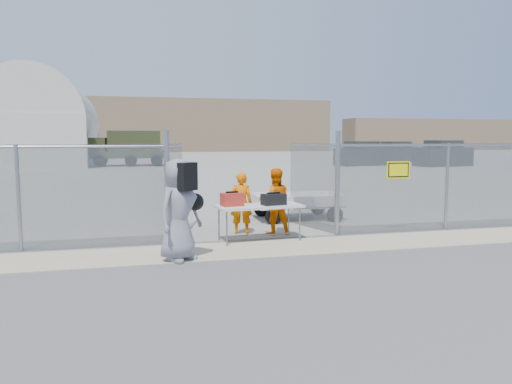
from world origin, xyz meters
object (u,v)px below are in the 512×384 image
object	(u,v)px
security_worker_right	(275,202)
visitor	(179,210)
utility_trailer	(297,206)
security_worker_left	(241,203)
folding_table	(259,223)

from	to	relation	value
security_worker_right	visitor	world-z (taller)	visitor
security_worker_right	utility_trailer	world-z (taller)	security_worker_right
security_worker_left	visitor	size ratio (longest dim) A/B	0.78
visitor	utility_trailer	world-z (taller)	visitor
security_worker_right	visitor	distance (m)	3.21
security_worker_left	security_worker_right	distance (m)	0.82
folding_table	security_worker_left	size ratio (longest dim) A/B	1.28
folding_table	security_worker_right	world-z (taller)	security_worker_right
folding_table	visitor	bearing A→B (deg)	-149.25
security_worker_left	security_worker_right	world-z (taller)	security_worker_right
security_worker_right	visitor	bearing A→B (deg)	44.19
security_worker_left	utility_trailer	distance (m)	2.75
security_worker_left	folding_table	bearing A→B (deg)	118.08
visitor	utility_trailer	xyz separation A→B (m)	(3.76, 4.05, -0.58)
security_worker_right	visitor	xyz separation A→B (m)	(-2.49, -2.02, 0.17)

